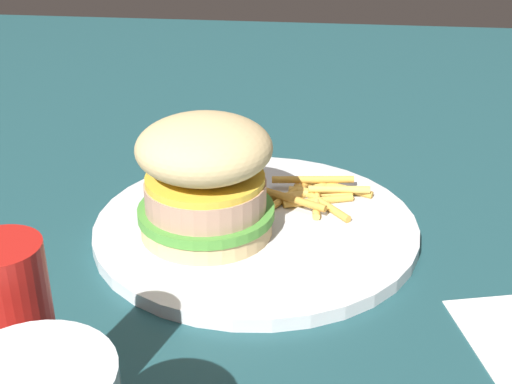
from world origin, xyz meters
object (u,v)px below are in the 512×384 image
Objects in this scene: fries_pile at (312,194)px; plate at (256,228)px; sandwich at (205,177)px; ketchup_bottle at (18,353)px.

plate is at bearing 47.01° from fries_pile.
sandwich is (0.04, 0.02, 0.06)m from plate.
plate is at bearing -110.75° from ketchup_bottle.
fries_pile is at bearing -132.99° from plate.
ketchup_bottle is (0.10, 0.26, 0.06)m from plate.
plate is 0.29m from ketchup_bottle.
ketchup_bottle is at bearing 76.22° from sandwich.
fries_pile is (-0.05, -0.05, 0.01)m from plate.
plate is 2.44× the size of fries_pile.
sandwich is 0.13m from fries_pile.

